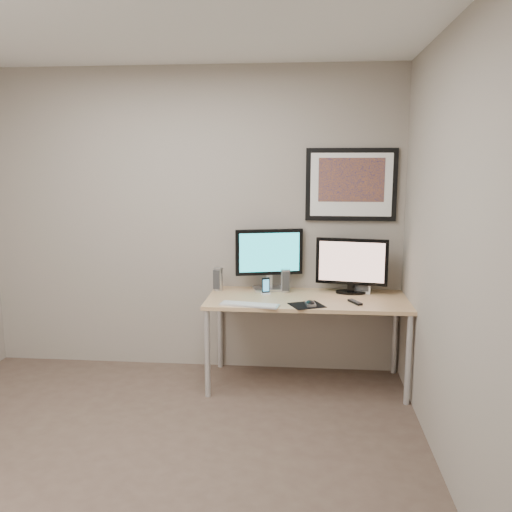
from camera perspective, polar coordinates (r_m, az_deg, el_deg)
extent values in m
plane|color=#4B392F|center=(3.55, -12.40, -20.97)|extent=(3.60, 3.60, 0.00)
plane|color=white|center=(3.16, -14.30, 24.15)|extent=(3.60, 3.60, 0.00)
plane|color=gray|center=(4.72, -6.74, 3.65)|extent=(3.60, 0.00, 3.60)
plane|color=gray|center=(3.05, 20.77, -0.34)|extent=(0.00, 3.40, 3.40)
cube|color=tan|center=(4.38, 5.38, -4.60)|extent=(1.60, 0.70, 0.03)
cylinder|color=silver|center=(4.26, -5.14, -10.16)|extent=(0.04, 0.04, 0.70)
cylinder|color=silver|center=(4.84, -3.81, -7.67)|extent=(0.04, 0.04, 0.70)
cylinder|color=silver|center=(4.26, 15.74, -10.48)|extent=(0.04, 0.04, 0.70)
cylinder|color=silver|center=(4.84, 14.43, -7.95)|extent=(0.04, 0.04, 0.70)
cube|color=black|center=(4.59, 9.98, 7.40)|extent=(0.75, 0.03, 0.60)
cube|color=white|center=(4.58, 9.99, 7.39)|extent=(0.67, 0.00, 0.52)
cube|color=orange|center=(4.57, 10.01, 7.89)|extent=(0.54, 0.00, 0.36)
cube|color=#BBBBC1|center=(4.63, 1.37, -3.45)|extent=(0.30, 0.24, 0.02)
cube|color=#BBBBC1|center=(4.61, 1.38, -2.65)|extent=(0.06, 0.05, 0.11)
cube|color=black|center=(4.56, 1.39, 0.42)|extent=(0.56, 0.18, 0.39)
cube|color=teal|center=(4.54, 1.37, 0.38)|extent=(0.50, 0.13, 0.33)
cube|color=black|center=(4.57, 9.94, -3.77)|extent=(0.27, 0.17, 0.02)
cube|color=black|center=(4.56, 9.96, -3.30)|extent=(0.06, 0.05, 0.06)
cube|color=black|center=(4.52, 10.04, -0.58)|extent=(0.58, 0.13, 0.38)
cube|color=tan|center=(4.50, 10.06, -0.62)|extent=(0.52, 0.09, 0.33)
cylinder|color=#BBBBC1|center=(4.60, -3.99, -2.43)|extent=(0.09, 0.09, 0.20)
cylinder|color=#BBBBC1|center=(4.54, 3.12, -2.58)|extent=(0.09, 0.09, 0.19)
cube|color=black|center=(4.44, 1.03, -3.19)|extent=(0.09, 0.09, 0.14)
cube|color=silver|center=(4.13, -0.70, -5.14)|extent=(0.47, 0.20, 0.02)
cube|color=black|center=(4.15, 5.36, -5.18)|extent=(0.31, 0.29, 0.00)
ellipsoid|color=black|center=(4.13, 5.76, -4.94)|extent=(0.08, 0.12, 0.04)
cube|color=black|center=(4.26, 10.39, -4.78)|extent=(0.11, 0.16, 0.02)
cube|color=white|center=(4.60, 11.11, -2.45)|extent=(0.16, 0.13, 0.22)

